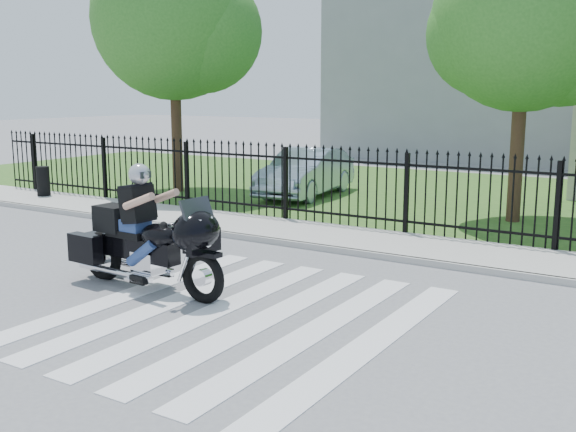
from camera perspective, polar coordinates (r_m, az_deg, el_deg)
The scene contains 12 objects.
ground at distance 9.43m, azimuth -4.25°, elevation -8.46°, with size 120.00×120.00×0.00m, color slate.
crosswalk at distance 9.43m, azimuth -4.25°, elevation -8.42°, with size 5.00×5.50×0.01m, color silver, non-canonical shape.
sidewalk at distance 13.61m, azimuth 8.28°, elevation -2.34°, with size 40.00×2.00×0.12m, color #ADAAA3.
curb at distance 12.72m, azimuth 6.46°, elevation -3.19°, with size 40.00×0.12×0.12m, color #ADAAA3.
grass_strip at distance 20.12m, azimuth 16.37°, elevation 1.36°, with size 40.00×12.00×0.02m, color #2A571E.
iron_fence at distance 14.36m, azimuth 9.99°, elevation 1.71°, with size 26.00×0.04×1.80m.
tree_left at distance 20.99m, azimuth -9.69°, elevation 16.14°, with size 4.80×4.80×7.58m.
tree_mid at distance 16.69m, azimuth 19.43°, elevation 15.45°, with size 4.20×4.20×6.78m.
building_tall at distance 34.32m, azimuth 18.54°, elevation 14.90°, with size 15.00×10.00×12.00m, color gray.
motorcycle_rider at distance 10.71m, azimuth -12.05°, elevation -1.77°, with size 3.05×1.02×2.02m.
parked_car at distance 19.80m, azimuth 1.54°, elevation 3.71°, with size 1.48×4.23×1.40m, color #97AABF.
litter_bin at distance 20.47m, azimuth -20.02°, elevation 2.79°, with size 0.37×0.37×0.84m, color black.
Camera 1 is at (5.30, -7.17, 3.06)m, focal length 42.00 mm.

